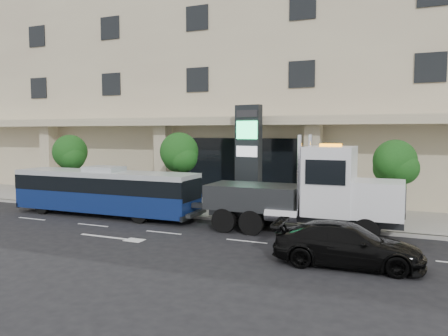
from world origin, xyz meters
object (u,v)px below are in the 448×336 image
(black_sedan, at_px, (347,245))
(signage_pylon, at_px, (248,157))
(tow_truck, at_px, (310,194))
(city_bus, at_px, (105,191))

(black_sedan, relative_size, signage_pylon, 0.85)
(tow_truck, bearing_deg, city_bus, 179.45)
(city_bus, distance_m, black_sedan, 13.88)
(tow_truck, xyz_separation_m, black_sedan, (2.14, -3.98, -1.10))
(city_bus, xyz_separation_m, signage_pylon, (6.91, 3.73, 1.77))
(city_bus, xyz_separation_m, tow_truck, (11.15, 0.03, 0.45))
(tow_truck, bearing_deg, signage_pylon, 138.24)
(city_bus, height_order, tow_truck, tow_truck)
(tow_truck, distance_m, signage_pylon, 5.78)
(tow_truck, relative_size, black_sedan, 1.94)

